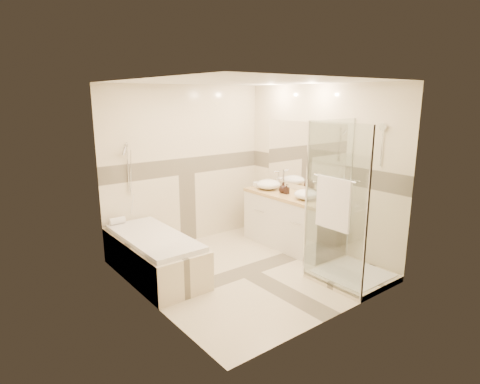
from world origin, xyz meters
TOP-DOWN VIEW (x-y plane):
  - room at (0.06, 0.01)m, footprint 2.82×3.02m
  - bathtub at (-1.02, 0.65)m, footprint 0.75×1.70m
  - vanity at (1.12, 0.30)m, footprint 0.58×1.62m
  - shower_enclosure at (0.83, -0.97)m, footprint 0.96×0.93m
  - vessel_sink_near at (1.10, 0.79)m, footprint 0.40×0.40m
  - vessel_sink_far at (1.10, -0.05)m, footprint 0.36×0.36m
  - faucet_near at (1.32, 0.79)m, footprint 0.12×0.03m
  - faucet_far at (1.32, -0.05)m, footprint 0.11×0.03m
  - amenity_bottle_a at (1.10, 0.37)m, footprint 0.08×0.08m
  - amenity_bottle_b at (1.10, 0.44)m, footprint 0.15×0.15m
  - folded_towels at (1.10, 1.02)m, footprint 0.17×0.23m
  - rolled_towel at (-1.22, 1.39)m, footprint 0.22×0.10m

SIDE VIEW (x-z plane):
  - bathtub at x=-1.02m, z-range 0.03..0.59m
  - vanity at x=1.12m, z-range 0.00..0.85m
  - shower_enclosure at x=0.83m, z-range -0.51..1.53m
  - rolled_towel at x=-1.22m, z-range 0.56..0.66m
  - folded_towels at x=1.10m, z-range 0.85..0.92m
  - vessel_sink_far at x=1.10m, z-range 0.85..0.99m
  - amenity_bottle_a at x=1.10m, z-range 0.85..1.00m
  - vessel_sink_near at x=1.10m, z-range 0.85..1.01m
  - amenity_bottle_b at x=1.10m, z-range 0.85..1.02m
  - faucet_far at x=1.32m, z-range 0.87..1.13m
  - faucet_near at x=1.32m, z-range 0.87..1.16m
  - room at x=0.06m, z-range 0.00..2.52m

